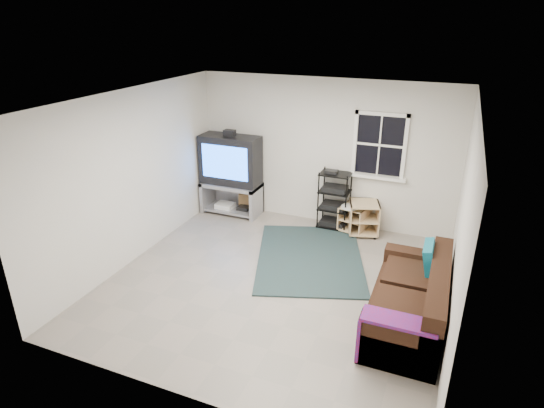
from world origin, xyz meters
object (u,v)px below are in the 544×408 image
at_px(tv_unit, 231,168).
at_px(av_rack, 334,204).
at_px(side_table_left, 363,216).
at_px(sofa, 411,303).
at_px(side_table_right, 354,216).

distance_m(tv_unit, av_rack, 2.03).
bearing_deg(tv_unit, side_table_left, 1.57).
bearing_deg(sofa, side_table_left, 114.68).
bearing_deg(tv_unit, side_table_right, 2.07).
relative_size(side_table_right, sofa, 0.27).
height_order(av_rack, side_table_left, av_rack).
distance_m(side_table_left, sofa, 2.55).
relative_size(av_rack, side_table_left, 1.73).
distance_m(tv_unit, side_table_right, 2.43).
xyz_separation_m(tv_unit, side_table_left, (2.52, 0.07, -0.58)).
bearing_deg(side_table_right, sofa, -62.20).
xyz_separation_m(tv_unit, side_table_right, (2.35, 0.09, -0.62)).
xyz_separation_m(av_rack, side_table_right, (0.37, 0.00, -0.19)).
bearing_deg(side_table_left, tv_unit, -178.43).
height_order(tv_unit, sofa, tv_unit).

